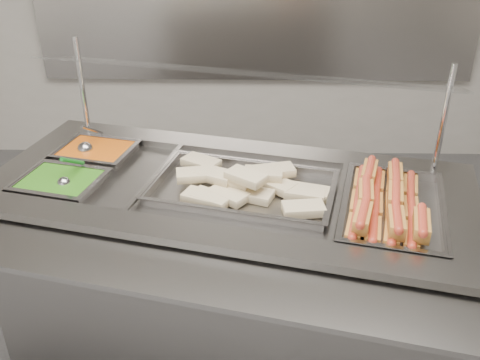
{
  "coord_description": "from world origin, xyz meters",
  "views": [
    {
      "loc": [
        -0.04,
        -1.23,
        1.79
      ],
      "look_at": [
        -0.08,
        0.46,
        0.87
      ],
      "focal_mm": 40.0,
      "sensor_mm": 36.0,
      "label": 1
    }
  ],
  "objects_px": {
    "ladle": "(86,148)",
    "pan_hotdogs": "(392,215)",
    "serving_spoon": "(66,179)",
    "steam_counter": "(229,275)",
    "pan_wraps": "(242,191)",
    "sneeze_guard": "(242,76)"
  },
  "relations": [
    {
      "from": "steam_counter",
      "to": "ladle",
      "type": "xyz_separation_m",
      "value": [
        -0.6,
        0.27,
        0.43
      ]
    },
    {
      "from": "steam_counter",
      "to": "pan_hotdogs",
      "type": "distance_m",
      "value": 0.7
    },
    {
      "from": "sneeze_guard",
      "to": "serving_spoon",
      "type": "bearing_deg",
      "value": -162.91
    },
    {
      "from": "ladle",
      "to": "serving_spoon",
      "type": "xyz_separation_m",
      "value": [
        0.0,
        -0.27,
        0.0
      ]
    },
    {
      "from": "pan_wraps",
      "to": "ladle",
      "type": "bearing_deg",
      "value": 156.21
    },
    {
      "from": "serving_spoon",
      "to": "pan_hotdogs",
      "type": "bearing_deg",
      "value": -6.95
    },
    {
      "from": "sneeze_guard",
      "to": "serving_spoon",
      "type": "relative_size",
      "value": 9.38
    },
    {
      "from": "steam_counter",
      "to": "sneeze_guard",
      "type": "relative_size",
      "value": 1.21
    },
    {
      "from": "sneeze_guard",
      "to": "ladle",
      "type": "relative_size",
      "value": 8.73
    },
    {
      "from": "pan_hotdogs",
      "to": "pan_wraps",
      "type": "height_order",
      "value": "same"
    },
    {
      "from": "sneeze_guard",
      "to": "pan_wraps",
      "type": "relative_size",
      "value": 2.21
    },
    {
      "from": "sneeze_guard",
      "to": "pan_hotdogs",
      "type": "xyz_separation_m",
      "value": [
        0.52,
        -0.34,
        -0.38
      ]
    },
    {
      "from": "ladle",
      "to": "serving_spoon",
      "type": "bearing_deg",
      "value": -89.83
    },
    {
      "from": "sneeze_guard",
      "to": "serving_spoon",
      "type": "xyz_separation_m",
      "value": [
        -0.64,
        -0.2,
        -0.33
      ]
    },
    {
      "from": "steam_counter",
      "to": "pan_wraps",
      "type": "bearing_deg",
      "value": -13.84
    },
    {
      "from": "ladle",
      "to": "pan_hotdogs",
      "type": "bearing_deg",
      "value": -19.54
    },
    {
      "from": "sneeze_guard",
      "to": "ladle",
      "type": "distance_m",
      "value": 0.73
    },
    {
      "from": "steam_counter",
      "to": "pan_wraps",
      "type": "distance_m",
      "value": 0.4
    },
    {
      "from": "serving_spoon",
      "to": "sneeze_guard",
      "type": "bearing_deg",
      "value": 17.09
    },
    {
      "from": "pan_wraps",
      "to": "serving_spoon",
      "type": "distance_m",
      "value": 0.65
    },
    {
      "from": "pan_wraps",
      "to": "pan_hotdogs",
      "type": "bearing_deg",
      "value": -13.84
    },
    {
      "from": "sneeze_guard",
      "to": "pan_wraps",
      "type": "distance_m",
      "value": 0.42
    }
  ]
}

